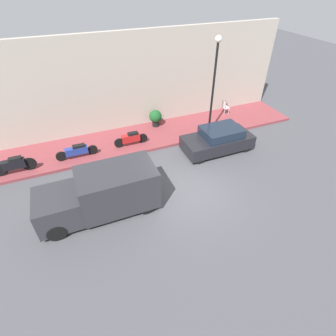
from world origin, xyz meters
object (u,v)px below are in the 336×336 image
object	(u,v)px
motorcycle_blue	(77,151)
streetlamp	(215,74)
potted_plant	(156,117)
motorcycle_red	(131,138)
motorcycle_black	(14,165)
delivery_van	(100,193)
cafe_chair	(225,107)
parked_car	(218,140)

from	to	relation	value
motorcycle_blue	streetlamp	world-z (taller)	streetlamp
motorcycle_blue	potted_plant	distance (m)	5.23
motorcycle_red	streetlamp	distance (m)	5.61
motorcycle_black	motorcycle_blue	distance (m)	2.94
delivery_van	cafe_chair	xyz separation A→B (m)	(5.60, -9.33, -0.31)
motorcycle_red	cafe_chair	world-z (taller)	cafe_chair
delivery_van	cafe_chair	distance (m)	10.89
parked_car	motorcycle_blue	size ratio (longest dim) A/B	1.80
potted_plant	cafe_chair	world-z (taller)	potted_plant
motorcycle_black	cafe_chair	size ratio (longest dim) A/B	2.13
delivery_van	potted_plant	world-z (taller)	delivery_van
motorcycle_blue	delivery_van	bearing A→B (deg)	-173.15
motorcycle_black	motorcycle_blue	bearing A→B (deg)	-86.31
motorcycle_black	motorcycle_blue	world-z (taller)	motorcycle_black
motorcycle_black	delivery_van	bearing A→B (deg)	-139.02
motorcycle_black	potted_plant	bearing A→B (deg)	-76.88
delivery_van	motorcycle_blue	world-z (taller)	delivery_van
parked_car	cafe_chair	xyz separation A→B (m)	(3.42, -2.56, 0.03)
parked_car	cafe_chair	distance (m)	4.27
motorcycle_red	motorcycle_blue	bearing A→B (deg)	92.09
potted_plant	motorcycle_black	bearing A→B (deg)	103.12
motorcycle_black	streetlamp	size ratio (longest dim) A/B	0.36
motorcycle_blue	cafe_chair	size ratio (longest dim) A/B	2.32
parked_car	motorcycle_red	distance (m)	4.80
parked_car	motorcycle_red	size ratio (longest dim) A/B	2.01
motorcycle_red	cafe_chair	size ratio (longest dim) A/B	2.08
motorcycle_red	potted_plant	xyz separation A→B (m)	(1.54, -2.02, 0.18)
delivery_van	cafe_chair	bearing A→B (deg)	-59.04
parked_car	motorcycle_black	bearing A→B (deg)	80.17
motorcycle_black	cafe_chair	xyz separation A→B (m)	(1.65, -12.77, 0.05)
potted_plant	delivery_van	bearing A→B (deg)	142.38
motorcycle_red	potted_plant	world-z (taller)	potted_plant
streetlamp	potted_plant	distance (m)	4.43
delivery_van	motorcycle_black	size ratio (longest dim) A/B	2.43
motorcycle_blue	potted_plant	world-z (taller)	potted_plant
motorcycle_black	potted_plant	xyz separation A→B (m)	(1.84, -7.90, 0.13)
delivery_van	potted_plant	xyz separation A→B (m)	(5.79, -4.46, -0.23)
motorcycle_red	motorcycle_black	distance (m)	5.88
delivery_van	potted_plant	bearing A→B (deg)	-37.62
motorcycle_red	motorcycle_blue	world-z (taller)	motorcycle_red
potted_plant	cafe_chair	size ratio (longest dim) A/B	1.14
motorcycle_red	motorcycle_black	xyz separation A→B (m)	(-0.30, 5.88, 0.06)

